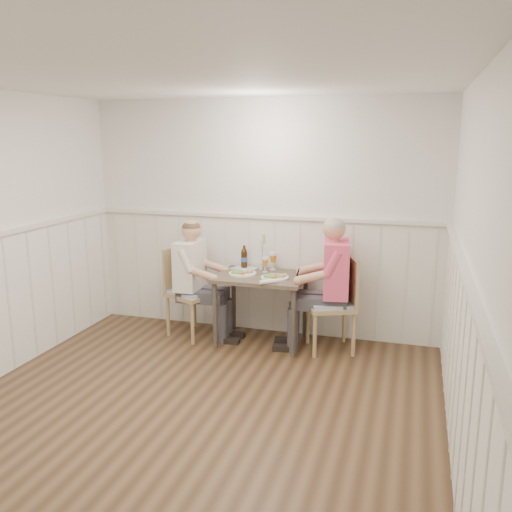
% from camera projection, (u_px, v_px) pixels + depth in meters
% --- Properties ---
extents(ground_plane, '(4.50, 4.50, 0.00)m').
position_uv_depth(ground_plane, '(183.00, 424.00, 4.21)').
color(ground_plane, '#412D1B').
extents(room_shell, '(4.04, 4.54, 2.60)m').
position_uv_depth(room_shell, '(176.00, 231.00, 3.88)').
color(room_shell, white).
rests_on(room_shell, ground).
extents(wainscot, '(4.00, 4.49, 1.34)m').
position_uv_depth(wainscot, '(213.00, 313.00, 4.70)').
color(wainscot, silver).
rests_on(wainscot, ground).
extents(dining_table, '(0.94, 0.70, 0.75)m').
position_uv_depth(dining_table, '(261.00, 284.00, 5.76)').
color(dining_table, '#493F30').
rests_on(dining_table, ground).
extents(chair_right, '(0.60, 0.60, 0.98)m').
position_uv_depth(chair_right, '(337.00, 300.00, 5.58)').
color(chair_right, '#9E895E').
rests_on(chair_right, ground).
extents(chair_left, '(0.62, 0.62, 0.99)m').
position_uv_depth(chair_left, '(189.00, 288.00, 6.03)').
color(chair_left, '#9E895E').
rests_on(chair_left, ground).
extents(man_in_pink, '(0.71, 0.50, 1.42)m').
position_uv_depth(man_in_pink, '(331.00, 295.00, 5.56)').
color(man_in_pink, '#3F3F47').
rests_on(man_in_pink, ground).
extents(diner_cream, '(0.61, 0.43, 1.33)m').
position_uv_depth(diner_cream, '(194.00, 288.00, 5.95)').
color(diner_cream, '#3F3F47').
rests_on(diner_cream, ground).
extents(plate_man, '(0.29, 0.29, 0.07)m').
position_uv_depth(plate_man, '(274.00, 276.00, 5.59)').
color(plate_man, white).
rests_on(plate_man, dining_table).
extents(plate_diner, '(0.30, 0.30, 0.07)m').
position_uv_depth(plate_diner, '(241.00, 272.00, 5.76)').
color(plate_diner, white).
rests_on(plate_diner, dining_table).
extents(beer_glass_a, '(0.08, 0.08, 0.20)m').
position_uv_depth(beer_glass_a, '(273.00, 258.00, 5.95)').
color(beer_glass_a, silver).
rests_on(beer_glass_a, dining_table).
extents(beer_glass_b, '(0.07, 0.07, 0.17)m').
position_uv_depth(beer_glass_b, '(265.00, 262.00, 5.85)').
color(beer_glass_b, silver).
rests_on(beer_glass_b, dining_table).
extents(beer_bottle, '(0.07, 0.07, 0.26)m').
position_uv_depth(beer_bottle, '(244.00, 258.00, 6.04)').
color(beer_bottle, black).
rests_on(beer_bottle, dining_table).
extents(rolled_napkin, '(0.18, 0.16, 0.04)m').
position_uv_depth(rolled_napkin, '(269.00, 282.00, 5.40)').
color(rolled_napkin, white).
rests_on(rolled_napkin, dining_table).
extents(grass_vase, '(0.05, 0.05, 0.42)m').
position_uv_depth(grass_vase, '(261.00, 253.00, 5.95)').
color(grass_vase, silver).
rests_on(grass_vase, dining_table).
extents(gingham_mat, '(0.29, 0.25, 0.01)m').
position_uv_depth(gingham_mat, '(244.00, 268.00, 6.03)').
color(gingham_mat, '#6B7BC0').
rests_on(gingham_mat, dining_table).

